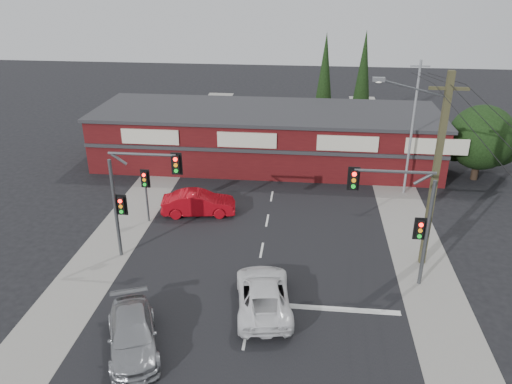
# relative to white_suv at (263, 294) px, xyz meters

# --- Properties ---
(ground) EXTENTS (120.00, 120.00, 0.00)m
(ground) POSITION_rel_white_suv_xyz_m (-0.55, 1.69, -0.71)
(ground) COLOR black
(ground) RESTS_ON ground
(road_strip) EXTENTS (14.00, 70.00, 0.01)m
(road_strip) POSITION_rel_white_suv_xyz_m (-0.55, 6.69, -0.71)
(road_strip) COLOR black
(road_strip) RESTS_ON ground
(verge_left) EXTENTS (3.00, 70.00, 0.02)m
(verge_left) POSITION_rel_white_suv_xyz_m (-9.05, 6.69, -0.70)
(verge_left) COLOR gray
(verge_left) RESTS_ON ground
(verge_right) EXTENTS (3.00, 70.00, 0.02)m
(verge_right) POSITION_rel_white_suv_xyz_m (7.95, 6.69, -0.70)
(verge_right) COLOR gray
(verge_right) RESTS_ON ground
(stop_line) EXTENTS (6.50, 0.35, 0.01)m
(stop_line) POSITION_rel_white_suv_xyz_m (2.95, 0.19, -0.70)
(stop_line) COLOR silver
(stop_line) RESTS_ON ground
(white_suv) EXTENTS (3.09, 5.42, 1.43)m
(white_suv) POSITION_rel_white_suv_xyz_m (0.00, 0.00, 0.00)
(white_suv) COLOR white
(white_suv) RESTS_ON ground
(silver_suv) EXTENTS (3.51, 5.07, 1.36)m
(silver_suv) POSITION_rel_white_suv_xyz_m (-5.01, -3.22, -0.03)
(silver_suv) COLOR #9D9FA2
(silver_suv) RESTS_ON ground
(red_sedan) EXTENTS (4.73, 2.22, 1.50)m
(red_sedan) POSITION_rel_white_suv_xyz_m (-4.90, 8.98, 0.04)
(red_sedan) COLOR #AF0A14
(red_sedan) RESTS_ON ground
(lane_dashes) EXTENTS (0.12, 29.99, 0.01)m
(lane_dashes) POSITION_rel_white_suv_xyz_m (-0.55, -2.12, -0.70)
(lane_dashes) COLOR silver
(lane_dashes) RESTS_ON ground
(shop_building) EXTENTS (27.30, 8.40, 4.22)m
(shop_building) POSITION_rel_white_suv_xyz_m (-1.55, 18.67, 1.42)
(shop_building) COLOR #440D10
(shop_building) RESTS_ON ground
(tree_cluster) EXTENTS (5.90, 5.10, 5.50)m
(tree_cluster) POSITION_rel_white_suv_xyz_m (14.14, 17.13, 2.18)
(tree_cluster) COLOR #2D2116
(tree_cluster) RESTS_ON ground
(conifer_near) EXTENTS (1.80, 1.80, 9.25)m
(conifer_near) POSITION_rel_white_suv_xyz_m (2.95, 25.69, 4.77)
(conifer_near) COLOR #2D2116
(conifer_near) RESTS_ON ground
(conifer_far) EXTENTS (1.80, 1.80, 9.25)m
(conifer_far) POSITION_rel_white_suv_xyz_m (6.45, 27.69, 4.77)
(conifer_far) COLOR #2D2116
(conifer_far) RESTS_ON ground
(traffic_mast_left) EXTENTS (3.77, 0.27, 5.97)m
(traffic_mast_left) POSITION_rel_white_suv_xyz_m (-6.98, 3.69, 3.22)
(traffic_mast_left) COLOR #47494C
(traffic_mast_left) RESTS_ON ground
(traffic_mast_right) EXTENTS (3.96, 0.27, 5.97)m
(traffic_mast_right) POSITION_rel_white_suv_xyz_m (6.31, 2.69, 3.23)
(traffic_mast_right) COLOR #47494C
(traffic_mast_right) RESTS_ON ground
(pedestal_signal) EXTENTS (0.55, 0.27, 3.38)m
(pedestal_signal) POSITION_rel_white_suv_xyz_m (-7.75, 7.69, 1.69)
(pedestal_signal) COLOR #47494C
(pedestal_signal) RESTS_ON ground
(utility_pole) EXTENTS (4.38, 0.59, 10.00)m
(utility_pole) POSITION_rel_white_suv_xyz_m (7.81, 4.67, 4.68)
(utility_pole) COLOR #494629
(utility_pole) RESTS_ON ground
(steel_pole) EXTENTS (1.20, 0.16, 9.00)m
(steel_pole) POSITION_rel_white_suv_xyz_m (8.45, 13.69, 3.99)
(steel_pole) COLOR gray
(steel_pole) RESTS_ON ground
(power_lines) EXTENTS (2.01, 29.00, 1.22)m
(power_lines) POSITION_rel_white_suv_xyz_m (7.92, -0.78, 8.33)
(power_lines) COLOR black
(power_lines) RESTS_ON ground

